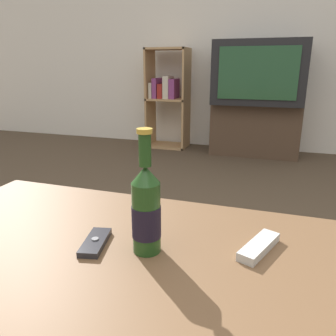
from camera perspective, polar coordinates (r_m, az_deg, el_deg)
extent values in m
cube|color=silver|center=(3.60, 13.63, 24.15)|extent=(8.00, 0.05, 2.60)
cube|color=brown|center=(0.75, -12.49, -16.62)|extent=(1.07, 0.73, 0.04)
cylinder|color=brown|center=(1.33, -23.39, -13.04)|extent=(0.07, 0.07, 0.41)
cylinder|color=brown|center=(1.06, 23.20, -21.36)|extent=(0.07, 0.07, 0.41)
cube|color=#4C3828|center=(3.36, 14.88, 6.56)|extent=(0.83, 0.37, 0.50)
cube|color=black|center=(3.30, 15.62, 15.70)|extent=(0.82, 0.57, 0.57)
cube|color=#234C2D|center=(3.01, 15.32, 15.62)|extent=(0.67, 0.01, 0.44)
cube|color=tan|center=(3.59, -3.13, 11.98)|extent=(0.02, 0.30, 1.02)
cube|color=tan|center=(3.47, 3.22, 11.79)|extent=(0.02, 0.30, 1.02)
cube|color=tan|center=(3.61, -0.01, 3.96)|extent=(0.42, 0.30, 0.02)
cube|color=tan|center=(3.53, -0.01, 11.90)|extent=(0.42, 0.30, 0.02)
cube|color=tan|center=(3.52, -0.01, 20.05)|extent=(0.42, 0.30, 0.02)
cube|color=beige|center=(3.57, -2.59, 13.38)|extent=(0.03, 0.21, 0.16)
cube|color=#7F3875|center=(3.56, -1.90, 13.74)|extent=(0.05, 0.21, 0.20)
cube|color=maroon|center=(3.54, -0.95, 13.27)|extent=(0.05, 0.21, 0.15)
cube|color=beige|center=(3.52, 0.04, 13.90)|extent=(0.06, 0.21, 0.23)
cube|color=#7F3875|center=(3.50, 1.07, 13.64)|extent=(0.06, 0.21, 0.20)
cylinder|color=#1E4219|center=(0.72, -3.79, -8.64)|extent=(0.06, 0.06, 0.16)
cylinder|color=black|center=(0.72, -3.78, -9.21)|extent=(0.06, 0.06, 0.07)
cone|color=#1E4219|center=(0.68, -3.95, -1.16)|extent=(0.06, 0.06, 0.04)
cylinder|color=#1E4219|center=(0.67, -4.05, 3.15)|extent=(0.03, 0.03, 0.07)
cylinder|color=#B79333|center=(0.66, -4.12, 6.46)|extent=(0.03, 0.03, 0.01)
cube|color=#232328|center=(0.79, -12.54, -12.50)|extent=(0.07, 0.12, 0.01)
cylinder|color=slate|center=(0.79, -12.58, -11.96)|extent=(0.02, 0.02, 0.00)
cube|color=beige|center=(0.78, 15.56, -13.04)|extent=(0.09, 0.15, 0.02)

